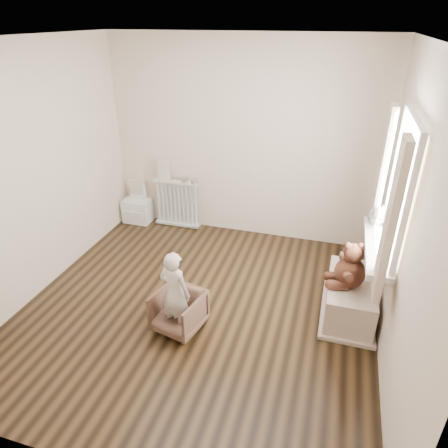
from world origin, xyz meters
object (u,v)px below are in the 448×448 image
(toy_bench, at_px, (350,298))
(plush_cat, at_px, (377,215))
(radiator, at_px, (177,201))
(toy_vanity, at_px, (137,204))
(teddy_bear, at_px, (351,263))
(child, at_px, (175,293))
(armchair, at_px, (179,311))

(toy_bench, bearing_deg, plush_cat, 68.05)
(radiator, xyz_separation_m, toy_vanity, (-0.63, -0.03, -0.11))
(teddy_bear, bearing_deg, toy_bench, 49.21)
(teddy_bear, height_order, plush_cat, plush_cat)
(child, bearing_deg, teddy_bear, -143.83)
(radiator, bearing_deg, plush_cat, -20.77)
(radiator, xyz_separation_m, plush_cat, (2.58, -0.98, 0.61))
(armchair, relative_size, plush_cat, 1.59)
(child, distance_m, toy_bench, 1.78)
(toy_vanity, bearing_deg, child, -54.15)
(radiator, relative_size, armchair, 1.55)
(child, relative_size, toy_bench, 1.01)
(toy_bench, xyz_separation_m, plush_cat, (0.14, 0.35, 0.80))
(radiator, height_order, armchair, radiator)
(toy_vanity, bearing_deg, plush_cat, -16.49)
(toy_vanity, bearing_deg, radiator, 2.74)
(plush_cat, bearing_deg, toy_vanity, 165.36)
(armchair, distance_m, plush_cat, 2.17)
(radiator, distance_m, toy_bench, 2.79)
(armchair, height_order, teddy_bear, teddy_bear)
(toy_bench, relative_size, plush_cat, 3.08)
(toy_bench, height_order, plush_cat, plush_cat)
(plush_cat, bearing_deg, radiator, 161.07)
(toy_vanity, bearing_deg, teddy_bear, -24.61)
(toy_vanity, distance_m, armchair, 2.47)
(radiator, height_order, toy_vanity, radiator)
(toy_vanity, xyz_separation_m, toy_bench, (3.07, -1.30, -0.08))
(radiator, distance_m, teddy_bear, 2.79)
(armchair, height_order, toy_bench, armchair)
(plush_cat, bearing_deg, child, -146.13)
(armchair, relative_size, toy_bench, 0.52)
(plush_cat, bearing_deg, toy_bench, -110.11)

